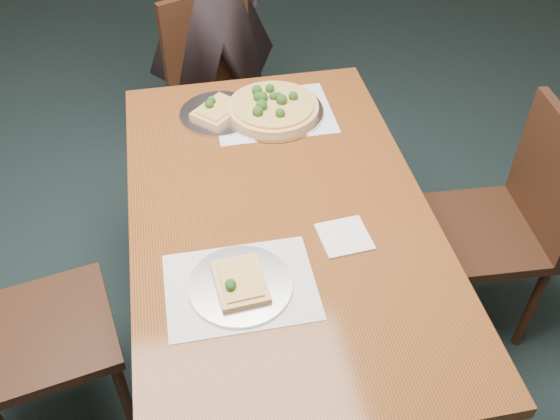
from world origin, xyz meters
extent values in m
plane|color=black|center=(0.00, 0.00, 0.00)|extent=(8.00, 8.00, 0.00)
cube|color=#582B11|center=(0.28, 0.05, 0.73)|extent=(0.90, 1.50, 0.04)
cylinder|color=black|center=(-0.11, 0.74, 0.35)|extent=(0.07, 0.07, 0.70)
cylinder|color=black|center=(0.67, 0.74, 0.35)|extent=(0.07, 0.07, 0.70)
cube|color=black|center=(0.25, 1.06, 0.45)|extent=(0.55, 0.55, 0.04)
cylinder|color=black|center=(0.15, 0.83, 0.21)|extent=(0.04, 0.04, 0.43)
cylinder|color=black|center=(0.02, 1.16, 0.21)|extent=(0.04, 0.04, 0.43)
cylinder|color=black|center=(0.48, 0.97, 0.21)|extent=(0.04, 0.04, 0.43)
cylinder|color=black|center=(0.35, 1.30, 0.21)|extent=(0.04, 0.04, 0.43)
cube|color=black|center=(0.18, 1.24, 0.69)|extent=(0.40, 0.19, 0.44)
cube|color=black|center=(-0.48, -0.04, 0.45)|extent=(0.49, 0.49, 0.04)
cylinder|color=black|center=(-0.27, -0.19, 0.21)|extent=(0.04, 0.04, 0.43)
cylinder|color=black|center=(-0.34, 0.17, 0.21)|extent=(0.04, 0.04, 0.43)
cylinder|color=black|center=(-0.69, 0.10, 0.21)|extent=(0.04, 0.04, 0.43)
cube|color=black|center=(1.03, 0.11, 0.45)|extent=(0.44, 0.44, 0.04)
cylinder|color=black|center=(0.86, 0.30, 0.21)|extent=(0.04, 0.04, 0.43)
cylinder|color=black|center=(1.22, 0.28, 0.21)|extent=(0.04, 0.04, 0.43)
cylinder|color=black|center=(0.84, -0.06, 0.21)|extent=(0.04, 0.04, 0.43)
cylinder|color=black|center=(1.19, -0.08, 0.21)|extent=(0.04, 0.04, 0.43)
cube|color=black|center=(1.22, 0.10, 0.69)|extent=(0.06, 0.42, 0.44)
cube|color=white|center=(0.35, 0.55, 0.75)|extent=(0.42, 0.32, 0.00)
cube|color=white|center=(0.12, -0.22, 0.75)|extent=(0.40, 0.30, 0.00)
cylinder|color=silver|center=(0.35, 0.55, 0.76)|extent=(0.36, 0.36, 0.01)
cylinder|color=tan|center=(0.35, 0.55, 0.77)|extent=(0.33, 0.33, 0.02)
cylinder|color=#EBDF7A|center=(0.35, 0.55, 0.79)|extent=(0.29, 0.29, 0.01)
sphere|color=#1D4214|center=(0.36, 0.58, 0.80)|extent=(0.03, 0.03, 0.03)
sphere|color=#1D4214|center=(0.32, 0.58, 0.80)|extent=(0.04, 0.04, 0.04)
sphere|color=#1D4214|center=(0.38, 0.58, 0.80)|extent=(0.03, 0.03, 0.03)
sphere|color=#1D4214|center=(0.29, 0.49, 0.80)|extent=(0.04, 0.04, 0.04)
sphere|color=#1D4214|center=(0.43, 0.57, 0.80)|extent=(0.03, 0.03, 0.03)
sphere|color=#1D4214|center=(0.31, 0.59, 0.80)|extent=(0.04, 0.04, 0.04)
sphere|color=#1D4214|center=(0.36, 0.63, 0.80)|extent=(0.03, 0.03, 0.03)
sphere|color=#1D4214|center=(0.36, 0.47, 0.80)|extent=(0.03, 0.03, 0.03)
sphere|color=#1D4214|center=(0.31, 0.63, 0.80)|extent=(0.04, 0.04, 0.04)
sphere|color=#1D4214|center=(0.31, 0.53, 0.80)|extent=(0.04, 0.04, 0.04)
sphere|color=#1D4214|center=(0.38, 0.55, 0.80)|extent=(0.04, 0.04, 0.04)
cylinder|color=silver|center=(0.12, -0.22, 0.76)|extent=(0.28, 0.28, 0.01)
cube|color=tan|center=(0.12, -0.22, 0.77)|extent=(0.14, 0.18, 0.02)
cube|color=#EBDF7A|center=(0.12, -0.22, 0.78)|extent=(0.11, 0.15, 0.01)
sphere|color=#1D4214|center=(0.09, -0.25, 0.79)|extent=(0.03, 0.03, 0.03)
sphere|color=#1D4214|center=(0.09, -0.25, 0.79)|extent=(0.03, 0.03, 0.03)
cylinder|color=silver|center=(0.16, 0.58, 0.76)|extent=(0.28, 0.28, 0.01)
cube|color=tan|center=(0.16, 0.58, 0.77)|extent=(0.21, 0.21, 0.02)
cube|color=#EBDF7A|center=(0.16, 0.58, 0.78)|extent=(0.17, 0.17, 0.01)
sphere|color=#1D4214|center=(0.13, 0.59, 0.79)|extent=(0.03, 0.03, 0.03)
sphere|color=#1D4214|center=(0.14, 0.61, 0.79)|extent=(0.03, 0.03, 0.03)
cube|color=white|center=(0.44, -0.10, 0.75)|extent=(0.15, 0.15, 0.01)
camera|label=1|loc=(0.03, -1.29, 2.05)|focal=40.00mm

